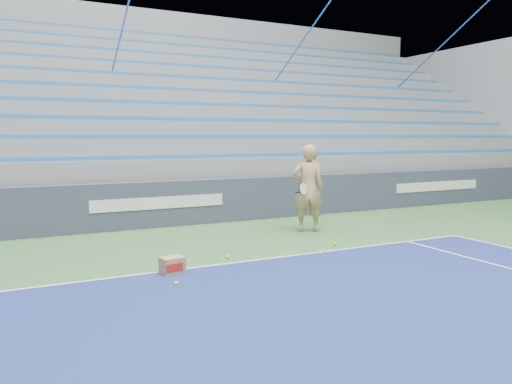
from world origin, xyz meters
TOP-DOWN VIEW (x-y plane):
  - sponsor_barrier at (0.00, 15.88)m, footprint 30.00×0.32m
  - bleachers at (0.00, 21.60)m, footprint 31.00×9.15m
  - tennis_player at (2.91, 13.81)m, footprint 1.03×0.97m
  - ball_box at (-0.92, 11.75)m, footprint 0.40×0.33m
  - tennis_ball_0 at (0.25, 12.25)m, footprint 0.07×0.07m
  - tennis_ball_1 at (2.05, 11.91)m, footprint 0.07×0.07m
  - tennis_ball_2 at (-1.06, 11.10)m, footprint 0.07×0.07m
  - tennis_ball_3 at (2.58, 12.26)m, footprint 0.07×0.07m

SIDE VIEW (x-z plane):
  - tennis_ball_0 at x=0.25m, z-range 0.00..0.07m
  - tennis_ball_1 at x=2.05m, z-range 0.00..0.07m
  - tennis_ball_2 at x=-1.06m, z-range 0.00..0.07m
  - tennis_ball_3 at x=2.58m, z-range 0.00..0.07m
  - ball_box at x=-0.92m, z-range 0.00..0.27m
  - sponsor_barrier at x=0.00m, z-range 0.00..1.10m
  - tennis_player at x=2.91m, z-range 0.00..1.99m
  - bleachers at x=0.00m, z-range -1.29..6.01m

